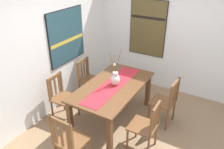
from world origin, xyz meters
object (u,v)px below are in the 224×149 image
object	(u,v)px
chair_3	(62,97)
painting_on_side_wall	(148,28)
chair_2	(166,101)
painting_on_back_wall	(67,36)
dining_table	(113,91)
chair_1	(147,125)
chair_0	(70,141)
chair_4	(89,79)
centerpiece_vase	(115,79)

from	to	relation	value
chair_3	painting_on_side_wall	world-z (taller)	painting_on_side_wall
chair_2	painting_on_back_wall	world-z (taller)	painting_on_back_wall
dining_table	chair_1	distance (m)	0.96
chair_0	painting_on_back_wall	distance (m)	2.17
dining_table	chair_3	size ratio (longest dim) A/B	1.92
chair_4	painting_on_back_wall	bearing A→B (deg)	115.38
chair_2	chair_4	world-z (taller)	chair_2
centerpiece_vase	chair_0	size ratio (longest dim) A/B	0.75
painting_on_side_wall	chair_4	bearing A→B (deg)	147.64
centerpiece_vase	chair_3	xyz separation A→B (m)	(-0.45, 0.91, -0.43)
centerpiece_vase	chair_1	size ratio (longest dim) A/B	0.78
centerpiece_vase	chair_0	bearing A→B (deg)	179.21
chair_2	painting_on_back_wall	size ratio (longest dim) A/B	0.87
chair_0	chair_3	bearing A→B (deg)	46.32
chair_0	chair_4	distance (m)	1.90
chair_1	painting_on_side_wall	bearing A→B (deg)	23.59
chair_2	painting_on_side_wall	bearing A→B (deg)	37.04
chair_4	chair_3	bearing A→B (deg)	178.39
dining_table	chair_0	bearing A→B (deg)	-179.43
dining_table	painting_on_side_wall	world-z (taller)	painting_on_side_wall
dining_table	painting_on_side_wall	size ratio (longest dim) A/B	1.34
painting_on_side_wall	painting_on_back_wall	bearing A→B (deg)	140.98
dining_table	centerpiece_vase	size ratio (longest dim) A/B	2.40
chair_3	centerpiece_vase	bearing A→B (deg)	-63.50
centerpiece_vase	painting_on_side_wall	xyz separation A→B (m)	(1.64, 0.09, 0.51)
dining_table	centerpiece_vase	bearing A→B (deg)	-42.79
chair_3	chair_4	size ratio (longest dim) A/B	0.99
painting_on_side_wall	centerpiece_vase	bearing A→B (deg)	-176.89
chair_0	chair_4	bearing A→B (deg)	27.24
chair_0	chair_4	xyz separation A→B (m)	(1.69, 0.87, -0.01)
centerpiece_vase	dining_table	bearing A→B (deg)	137.21
dining_table	chair_2	bearing A→B (deg)	-65.81
chair_0	chair_3	distance (m)	1.24
dining_table	painting_on_back_wall	bearing A→B (deg)	78.70
centerpiece_vase	chair_1	bearing A→B (deg)	-118.04
dining_table	chair_2	size ratio (longest dim) A/B	1.83
chair_4	painting_on_side_wall	distance (m)	1.76
chair_2	chair_4	xyz separation A→B (m)	(0.01, 1.76, -0.02)
centerpiece_vase	chair_0	distance (m)	1.37
chair_1	centerpiece_vase	bearing A→B (deg)	61.96
chair_0	chair_1	xyz separation A→B (m)	(0.87, -0.84, 0.00)
dining_table	painting_on_side_wall	bearing A→B (deg)	2.00
chair_2	painting_on_side_wall	world-z (taller)	painting_on_side_wall
chair_4	chair_2	bearing A→B (deg)	-90.34
chair_1	chair_3	world-z (taller)	chair_1
chair_3	painting_on_side_wall	bearing A→B (deg)	-21.41
dining_table	chair_4	xyz separation A→B (m)	(0.42, 0.86, -0.18)
chair_4	centerpiece_vase	bearing A→B (deg)	-113.28
chair_0	chair_3	xyz separation A→B (m)	(0.85, 0.89, -0.02)
dining_table	painting_on_side_wall	xyz separation A→B (m)	(1.68, 0.06, 0.75)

